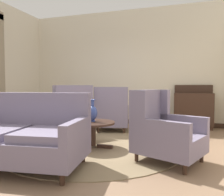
# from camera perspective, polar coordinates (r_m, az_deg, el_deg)

# --- Properties ---
(ground) EXTENTS (8.41, 8.41, 0.00)m
(ground) POSITION_cam_1_polar(r_m,az_deg,el_deg) (3.98, -6.27, -12.88)
(ground) COLOR #896B51
(wall_back) EXTENTS (6.17, 0.08, 3.28)m
(wall_back) POSITION_cam_1_polar(r_m,az_deg,el_deg) (6.62, 3.94, 7.78)
(wall_back) COLOR beige
(wall_back) RESTS_ON ground
(baseboard_back) EXTENTS (6.01, 0.03, 0.12)m
(baseboard_back) POSITION_cam_1_polar(r_m,az_deg,el_deg) (6.62, 3.78, -5.93)
(baseboard_back) COLOR #382319
(baseboard_back) RESTS_ON ground
(area_rug) EXTENTS (3.24, 3.24, 0.01)m
(area_rug) POSITION_cam_1_polar(r_m,az_deg,el_deg) (4.24, -4.61, -11.77)
(area_rug) COLOR #847051
(area_rug) RESTS_ON ground
(coffee_table) EXTENTS (0.77, 0.77, 0.46)m
(coffee_table) POSITION_cam_1_polar(r_m,az_deg,el_deg) (3.99, -4.85, -7.42)
(coffee_table) COLOR #382319
(coffee_table) RESTS_ON ground
(porcelain_vase) EXTENTS (0.17, 0.17, 0.39)m
(porcelain_vase) POSITION_cam_1_polar(r_m,az_deg,el_deg) (3.99, -4.97, -3.67)
(porcelain_vase) COLOR #384C93
(porcelain_vase) RESTS_ON coffee_table
(settee) EXTENTS (1.74, 1.09, 0.99)m
(settee) POSITION_cam_1_polar(r_m,az_deg,el_deg) (3.26, -21.43, -9.23)
(settee) COLOR slate
(settee) RESTS_ON ground
(armchair_near_sideboard) EXTENTS (0.92, 0.92, 1.07)m
(armchair_near_sideboard) POSITION_cam_1_polar(r_m,az_deg,el_deg) (5.40, -0.04, -3.76)
(armchair_near_sideboard) COLOR slate
(armchair_near_sideboard) RESTS_ON ground
(armchair_beside_settee) EXTENTS (1.10, 1.04, 1.03)m
(armchair_beside_settee) POSITION_cam_1_polar(r_m,az_deg,el_deg) (3.38, 12.93, -8.21)
(armchair_beside_settee) COLOR slate
(armchair_beside_settee) RESTS_ON ground
(armchair_foreground_right) EXTENTS (1.20, 1.20, 1.11)m
(armchair_foreground_right) POSITION_cam_1_polar(r_m,az_deg,el_deg) (5.22, -10.63, -3.98)
(armchair_foreground_right) COLOR slate
(armchair_foreground_right) RESTS_ON ground
(sideboard) EXTENTS (0.95, 0.42, 1.12)m
(sideboard) POSITION_cam_1_polar(r_m,az_deg,el_deg) (6.15, 19.93, -2.50)
(sideboard) COLOR #382319
(sideboard) RESTS_ON ground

